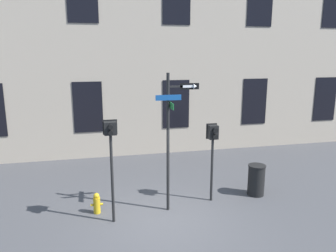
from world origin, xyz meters
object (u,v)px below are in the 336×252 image
(pedestrian_signal_left, at_px, (111,144))
(fire_hydrant, at_px, (97,203))
(trash_bin, at_px, (256,180))
(street_sign_pole, at_px, (171,132))
(pedestrian_signal_right, at_px, (213,142))

(pedestrian_signal_left, height_order, fire_hydrant, pedestrian_signal_left)
(fire_hydrant, bearing_deg, pedestrian_signal_left, -54.12)
(pedestrian_signal_left, bearing_deg, trash_bin, 9.26)
(pedestrian_signal_left, relative_size, trash_bin, 2.81)
(street_sign_pole, distance_m, trash_bin, 3.62)
(fire_hydrant, relative_size, trash_bin, 0.61)
(street_sign_pole, bearing_deg, fire_hydrant, 173.19)
(pedestrian_signal_right, height_order, fire_hydrant, pedestrian_signal_right)
(pedestrian_signal_right, xyz_separation_m, fire_hydrant, (-3.62, -0.06, -1.67))
(street_sign_pole, relative_size, pedestrian_signal_right, 1.64)
(fire_hydrant, distance_m, trash_bin, 5.24)
(fire_hydrant, bearing_deg, street_sign_pole, -6.81)
(pedestrian_signal_left, relative_size, pedestrian_signal_right, 1.16)
(pedestrian_signal_left, xyz_separation_m, fire_hydrant, (-0.45, 0.63, -1.97))
(street_sign_pole, xyz_separation_m, fire_hydrant, (-2.19, 0.26, -2.13))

